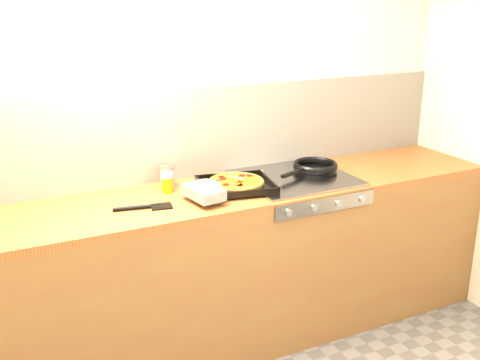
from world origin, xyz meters
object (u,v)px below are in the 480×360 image
juice_glass (167,182)px  frying_pan (315,167)px  tomato_can (167,176)px  pizza_on_tray (227,185)px

juice_glass → frying_pan: bearing=-4.2°
tomato_can → juice_glass: 0.09m
frying_pan → tomato_can: size_ratio=3.92×
pizza_on_tray → frying_pan: 0.60m
tomato_can → pizza_on_tray: bearing=-42.9°
tomato_can → frying_pan: bearing=-9.9°
pizza_on_tray → tomato_can: tomato_can is taller
tomato_can → juice_glass: (-0.03, -0.08, -0.00)m
tomato_can → juice_glass: size_ratio=1.07×
juice_glass → tomato_can: bearing=69.8°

